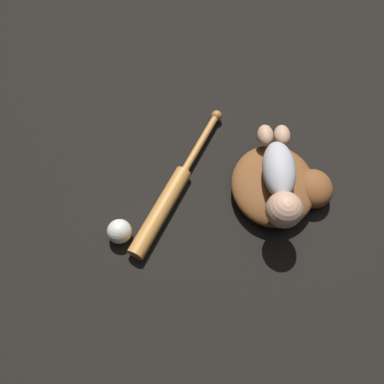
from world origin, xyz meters
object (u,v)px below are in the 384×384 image
Objects in this scene: baseball_bat at (170,196)px; baby_figure at (280,178)px; baseball_glove at (280,185)px; baseball at (119,231)px.

baby_figure is at bearing 116.14° from baseball_bat.
baseball_glove is 1.04× the size of baby_figure.
baseball_bat is 8.04× the size of baseball.
baby_figure is 0.59× the size of baseball_bat.
baseball_bat is (0.18, -0.30, -0.02)m from baseball_glove.
baseball_bat is 0.19m from baseball.
baby_figure reaches higher than baseball_bat.
baseball_glove is 0.35m from baseball_bat.
baby_figure is 0.34m from baseball_bat.
baseball is at bearing -46.43° from baseball_glove.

